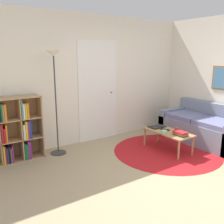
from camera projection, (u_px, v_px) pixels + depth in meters
ground_plane at (176, 187)px, 3.49m from camera, size 14.00×14.00×0.00m
wall_back at (90, 80)px, 5.16m from camera, size 7.69×0.11×2.60m
wall_right at (212, 78)px, 5.45m from camera, size 0.08×5.39×2.60m
rug at (167, 151)px, 4.78m from camera, size 2.02×2.02×0.01m
bookshelf at (7, 132)px, 4.22m from camera, size 1.08×0.34×1.11m
floor_lamp at (54, 72)px, 4.35m from camera, size 0.29×0.29×1.88m
couch at (204, 128)px, 5.29m from camera, size 0.86×1.75×0.80m
coffee_table at (168, 133)px, 4.76m from camera, size 0.45×0.97×0.38m
laptop at (157, 127)px, 5.01m from camera, size 0.33×0.22×0.02m
bowl at (164, 132)px, 4.62m from camera, size 0.11×0.11×0.05m
book_stack_on_table at (181, 133)px, 4.48m from camera, size 0.18×0.24×0.08m
cup at (176, 129)px, 4.73m from camera, size 0.08×0.08×0.07m
remote at (165, 129)px, 4.82m from camera, size 0.11×0.18×0.02m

